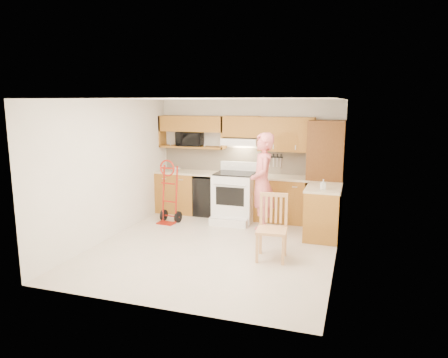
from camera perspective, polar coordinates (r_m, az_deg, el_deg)
The scene contains 28 objects.
floor at distance 7.23m, azimuth -1.24°, elevation -9.38°, with size 4.00×4.50×0.02m, color beige.
ceiling at distance 6.80m, azimuth -1.33°, elevation 11.01°, with size 4.00×4.50×0.02m, color white.
wall_back at distance 9.04m, azimuth 3.46°, elevation 2.89°, with size 4.00×0.02×2.50m, color white.
wall_front at distance 4.88m, azimuth -10.10°, elevation -3.96°, with size 4.00×0.02×2.50m, color white.
wall_left at distance 7.80m, azimuth -15.37°, elevation 1.28°, with size 0.02×4.50×2.50m, color white.
wall_right at distance 6.53m, azimuth 15.60°, elevation -0.48°, with size 0.02×4.50×2.50m, color white.
backsplash at distance 9.03m, azimuth 3.41°, elevation 2.56°, with size 3.92×0.03×0.55m, color beige.
lower_cab_left at distance 9.41m, azimuth -6.26°, elevation -1.80°, with size 0.90×0.60×0.90m, color #A66A24.
dishwasher at distance 9.13m, azimuth -1.96°, elevation -2.28°, with size 0.60×0.60×0.85m, color black.
lower_cab_right at distance 8.72m, azimuth 8.17°, elevation -2.84°, with size 1.14×0.60×0.90m, color #A66A24.
countertop_left at distance 9.20m, azimuth -4.62°, elevation 0.93°, with size 1.50×0.63×0.04m, color beige.
countertop_right at distance 8.62m, azimuth 8.25°, elevation 0.20°, with size 1.14×0.63×0.04m, color beige.
cab_return_right at distance 7.85m, azimuth 13.43°, elevation -4.54°, with size 0.60×1.00×0.90m, color #A66A24.
countertop_return at distance 7.74m, azimuth 13.58°, elevation -1.18°, with size 0.63×1.00×0.04m, color beige.
pantry_tall at distance 8.51m, azimuth 13.72°, elevation 0.75°, with size 0.70×0.60×2.10m, color brown.
upper_cab_left at distance 9.21m, azimuth -4.39°, elevation 7.58°, with size 1.50×0.33×0.34m, color #A66A24.
upper_shelf_mw at distance 9.25m, azimuth -4.34°, elevation 4.42°, with size 1.50×0.33×0.04m, color #A66A24.
upper_cab_center at distance 8.84m, azimuth 2.46°, elevation 7.22°, with size 0.76×0.33×0.44m, color #A66A24.
upper_cab_right at distance 8.64m, azimuth 8.56°, elevation 6.10°, with size 1.14×0.33×0.70m, color #A66A24.
range_hood at distance 8.80m, azimuth 2.33°, elevation 5.18°, with size 0.76×0.46×0.14m, color white.
knife_strip at distance 8.87m, azimuth 6.81°, elevation 2.62°, with size 0.40×0.05×0.29m, color black, non-canonical shape.
microwave at distance 9.25m, azimuth -4.69°, elevation 5.53°, with size 0.57×0.39×0.32m, color black.
range at distance 8.58m, azimuth 1.38°, elevation -1.93°, with size 0.81×1.07×1.20m, color white, non-canonical shape.
person at distance 7.78m, azimuth 5.29°, elevation -0.64°, with size 0.69×0.46×1.90m, color #DD6A6A.
hand_truck at distance 8.54m, azimuth -7.72°, elevation -2.16°, with size 0.46×0.42×1.18m, color #A11C0F, non-canonical shape.
dining_chair at distance 6.58m, azimuth 6.59°, elevation -6.68°, with size 0.46×0.51×1.03m, color tan, non-canonical shape.
soap_bottle at distance 7.48m, azimuth 13.47°, elevation -0.72°, with size 0.08×0.08×0.18m, color white.
bowl at distance 9.34m, azimuth -6.73°, elevation 1.32°, with size 0.21×0.21×0.05m, color white.
Camera 1 is at (2.25, -6.42, 2.47)m, focal length 33.26 mm.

